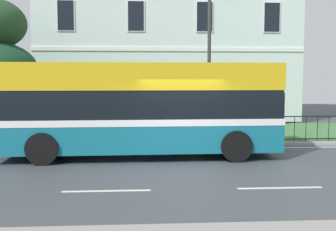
% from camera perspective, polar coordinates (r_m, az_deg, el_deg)
% --- Properties ---
extents(ground_plane, '(60.00, 56.00, 0.18)m').
position_cam_1_polar(ground_plane, '(12.71, 1.82, -6.44)').
color(ground_plane, '#3E434A').
extents(georgian_townhouse, '(14.82, 9.06, 14.39)m').
position_cam_1_polar(georgian_townhouse, '(27.18, -0.35, 15.41)').
color(georgian_townhouse, silver).
rests_on(georgian_townhouse, ground_plane).
extents(iron_verge_railing, '(14.93, 0.04, 0.97)m').
position_cam_1_polar(iron_verge_railing, '(15.67, 2.07, -1.86)').
color(iron_verge_railing, black).
rests_on(iron_verge_railing, ground_plane).
extents(single_decker_bus, '(8.83, 2.73, 3.00)m').
position_cam_1_polar(single_decker_bus, '(13.48, -3.78, 1.07)').
color(single_decker_bus, '#156A81').
rests_on(single_decker_bus, ground_plane).
extents(street_lamp_post, '(0.36, 0.24, 6.81)m').
position_cam_1_polar(street_lamp_post, '(16.90, 5.68, 10.17)').
color(street_lamp_post, '#333338').
rests_on(street_lamp_post, ground_plane).
extents(litter_bin, '(0.49, 0.49, 1.17)m').
position_cam_1_polar(litter_bin, '(16.91, 13.15, -1.19)').
color(litter_bin, '#4C4742').
rests_on(litter_bin, ground_plane).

